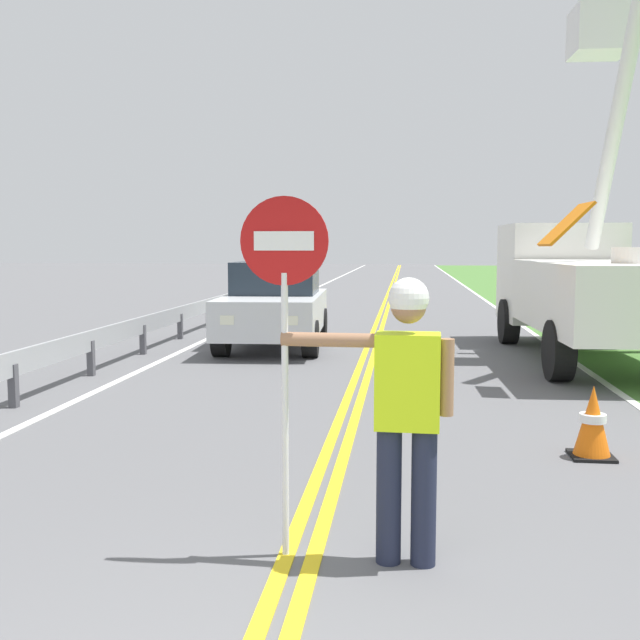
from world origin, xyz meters
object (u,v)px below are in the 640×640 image
utility_bucket_truck (585,278)px  oncoming_sedan_nearest (275,306)px  flagger_worker (406,402)px  traffic_cone_lead (593,423)px  stop_sign_paddle (285,295)px

utility_bucket_truck → oncoming_sedan_nearest: (-5.81, 0.63, -0.60)m
flagger_worker → oncoming_sedan_nearest: 10.19m
utility_bucket_truck → traffic_cone_lead: (-1.43, -6.64, -1.10)m
flagger_worker → stop_sign_paddle: size_ratio=0.78×
utility_bucket_truck → oncoming_sedan_nearest: size_ratio=1.65×
stop_sign_paddle → oncoming_sedan_nearest: size_ratio=0.56×
traffic_cone_lead → oncoming_sedan_nearest: bearing=121.1°
stop_sign_paddle → traffic_cone_lead: bearing=45.0°
utility_bucket_truck → oncoming_sedan_nearest: utility_bucket_truck is taller
stop_sign_paddle → oncoming_sedan_nearest: stop_sign_paddle is taller
oncoming_sedan_nearest → traffic_cone_lead: size_ratio=5.98×
flagger_worker → stop_sign_paddle: (-0.77, 0.03, 0.66)m
utility_bucket_truck → traffic_cone_lead: 6.88m
flagger_worker → oncoming_sedan_nearest: size_ratio=0.44×
flagger_worker → traffic_cone_lead: 3.21m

